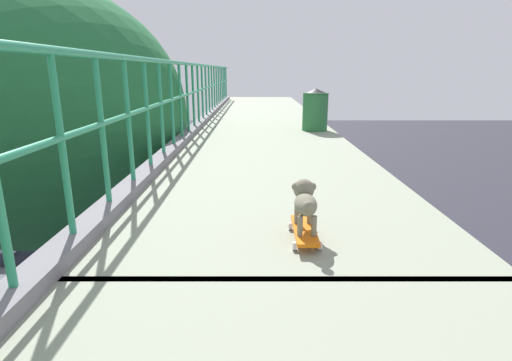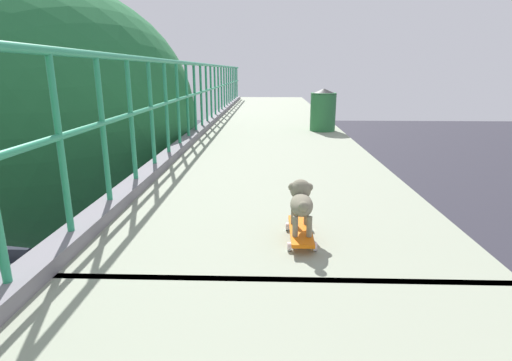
% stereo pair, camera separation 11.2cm
% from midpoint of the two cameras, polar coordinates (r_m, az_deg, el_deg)
% --- Properties ---
extents(car_blue_fifth, '(1.97, 3.86, 1.43)m').
position_cam_midpoint_polar(car_blue_fifth, '(13.79, -22.55, -14.10)').
color(car_blue_fifth, '#233E94').
rests_on(car_blue_fifth, ground).
extents(car_grey_sixth, '(1.90, 4.25, 1.26)m').
position_cam_midpoint_polar(car_grey_sixth, '(17.47, -29.75, -8.98)').
color(car_grey_sixth, slate).
rests_on(car_grey_sixth, ground).
extents(car_green_seventh, '(1.80, 4.40, 1.44)m').
position_cam_midpoint_polar(car_green_seventh, '(18.60, -16.50, -5.85)').
color(car_green_seventh, '#23703A').
rests_on(car_green_seventh, ground).
extents(city_bus, '(2.74, 11.69, 3.28)m').
position_cam_midpoint_polar(city_bus, '(28.93, -16.72, 4.04)').
color(city_bus, white).
rests_on(city_bus, ground).
extents(roadside_tree_mid, '(5.08, 5.08, 8.71)m').
position_cam_midpoint_polar(roadside_tree_mid, '(8.26, -26.27, 7.82)').
color(roadside_tree_mid, brown).
rests_on(roadside_tree_mid, ground).
extents(toy_skateboard, '(0.19, 0.53, 0.08)m').
position_cam_midpoint_polar(toy_skateboard, '(2.78, 7.49, -7.17)').
color(toy_skateboard, orange).
rests_on(toy_skateboard, overpass_deck).
extents(small_dog, '(0.17, 0.41, 0.32)m').
position_cam_midpoint_polar(small_dog, '(2.72, 7.60, -2.82)').
color(small_dog, '#77715D').
rests_on(small_dog, toy_skateboard).
extents(litter_bin, '(0.49, 0.49, 0.79)m').
position_cam_midpoint_polar(litter_bin, '(7.86, 9.89, 9.91)').
color(litter_bin, '#286938').
rests_on(litter_bin, overpass_deck).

